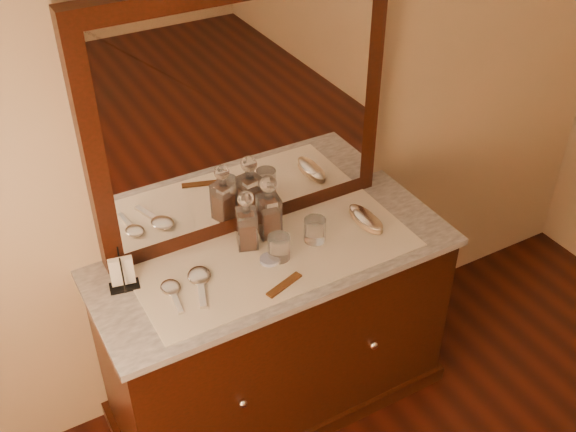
# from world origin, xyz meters

# --- Properties ---
(dresser_cabinet) EXTENTS (1.40, 0.55, 0.82)m
(dresser_cabinet) POSITION_xyz_m (0.00, 1.96, 0.41)
(dresser_cabinet) COLOR black
(dresser_cabinet) RESTS_ON floor
(dresser_plinth) EXTENTS (1.46, 0.59, 0.08)m
(dresser_plinth) POSITION_xyz_m (0.00, 1.96, 0.04)
(dresser_plinth) COLOR black
(dresser_plinth) RESTS_ON floor
(knob_left) EXTENTS (0.04, 0.04, 0.04)m
(knob_left) POSITION_xyz_m (-0.30, 1.67, 0.45)
(knob_left) COLOR silver
(knob_left) RESTS_ON dresser_cabinet
(knob_right) EXTENTS (0.04, 0.04, 0.04)m
(knob_right) POSITION_xyz_m (0.30, 1.67, 0.45)
(knob_right) COLOR silver
(knob_right) RESTS_ON dresser_cabinet
(marble_top) EXTENTS (1.44, 0.59, 0.03)m
(marble_top) POSITION_xyz_m (0.00, 1.96, 0.83)
(marble_top) COLOR silver
(marble_top) RESTS_ON dresser_cabinet
(mirror_frame) EXTENTS (1.20, 0.08, 1.00)m
(mirror_frame) POSITION_xyz_m (0.00, 2.20, 1.35)
(mirror_frame) COLOR black
(mirror_frame) RESTS_ON marble_top
(mirror_glass) EXTENTS (1.06, 0.01, 0.86)m
(mirror_glass) POSITION_xyz_m (0.00, 2.17, 1.35)
(mirror_glass) COLOR white
(mirror_glass) RESTS_ON marble_top
(lace_runner) EXTENTS (1.10, 0.45, 0.00)m
(lace_runner) POSITION_xyz_m (0.00, 1.94, 0.85)
(lace_runner) COLOR silver
(lace_runner) RESTS_ON marble_top
(pin_dish) EXTENTS (0.10, 0.10, 0.01)m
(pin_dish) POSITION_xyz_m (-0.04, 1.93, 0.86)
(pin_dish) COLOR white
(pin_dish) RESTS_ON lace_runner
(comb) EXTENTS (0.17, 0.08, 0.01)m
(comb) POSITION_xyz_m (-0.06, 1.78, 0.86)
(comb) COLOR brown
(comb) RESTS_ON lace_runner
(napkin_rack) EXTENTS (0.12, 0.08, 0.16)m
(napkin_rack) POSITION_xyz_m (-0.57, 2.06, 0.91)
(napkin_rack) COLOR black
(napkin_rack) RESTS_ON marble_top
(decanter_left) EXTENTS (0.10, 0.10, 0.26)m
(decanter_left) POSITION_xyz_m (-0.07, 2.05, 0.95)
(decanter_left) COLOR #883A13
(decanter_left) RESTS_ON lace_runner
(decanter_right) EXTENTS (0.10, 0.10, 0.28)m
(decanter_right) POSITION_xyz_m (0.04, 2.08, 0.96)
(decanter_right) COLOR #883A13
(decanter_right) RESTS_ON lace_runner
(brush_near) EXTENTS (0.09, 0.18, 0.05)m
(brush_near) POSITION_xyz_m (0.41, 1.93, 0.88)
(brush_near) COLOR #967A5C
(brush_near) RESTS_ON lace_runner
(brush_far) EXTENTS (0.08, 0.16, 0.04)m
(brush_far) POSITION_xyz_m (0.42, 1.97, 0.88)
(brush_far) COLOR #967A5C
(brush_far) RESTS_ON lace_runner
(hand_mirror_outer) EXTENTS (0.08, 0.19, 0.02)m
(hand_mirror_outer) POSITION_xyz_m (-0.43, 1.95, 0.86)
(hand_mirror_outer) COLOR silver
(hand_mirror_outer) RESTS_ON lace_runner
(hand_mirror_inner) EXTENTS (0.13, 0.23, 0.02)m
(hand_mirror_inner) POSITION_xyz_m (-0.32, 1.95, 0.86)
(hand_mirror_inner) COLOR silver
(hand_mirror_inner) RESTS_ON lace_runner
(tumblers) EXTENTS (0.26, 0.11, 0.10)m
(tumblers) POSITION_xyz_m (0.09, 1.94, 0.90)
(tumblers) COLOR white
(tumblers) RESTS_ON lace_runner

